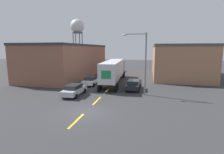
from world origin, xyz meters
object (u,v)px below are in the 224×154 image
(parked_car_left_far, at_px, (91,80))
(parked_car_left_near, at_px, (74,90))
(water_tower, at_px, (77,27))
(street_lamp, at_px, (142,59))
(parked_car_right_mid, at_px, (133,85))
(semi_truck, at_px, (114,69))

(parked_car_left_far, distance_m, parked_car_left_near, 6.82)
(parked_car_left_far, distance_m, water_tower, 37.55)
(street_lamp, bearing_deg, parked_car_right_mid, 115.91)
(water_tower, distance_m, street_lamp, 44.64)
(parked_car_right_mid, height_order, water_tower, water_tower)
(semi_truck, bearing_deg, parked_car_left_far, -145.35)
(parked_car_left_far, bearing_deg, water_tower, 116.43)
(parked_car_right_mid, height_order, parked_car_left_far, same)
(parked_car_right_mid, xyz_separation_m, street_lamp, (1.35, -2.77, 3.96))
(parked_car_left_near, height_order, water_tower, water_tower)
(semi_truck, xyz_separation_m, parked_car_left_near, (-3.41, -9.49, -1.66))
(semi_truck, relative_size, parked_car_left_near, 3.37)
(semi_truck, height_order, parked_car_left_near, semi_truck)
(parked_car_left_near, bearing_deg, water_tower, 112.24)
(parked_car_left_near, height_order, street_lamp, street_lamp)
(parked_car_left_near, relative_size, water_tower, 0.29)
(parked_car_right_mid, xyz_separation_m, parked_car_left_near, (-7.26, -4.85, 0.00))
(semi_truck, bearing_deg, street_lamp, -58.36)
(street_lamp, bearing_deg, semi_truck, 125.06)
(street_lamp, bearing_deg, water_tower, 123.78)
(semi_truck, distance_m, parked_car_right_mid, 6.26)
(semi_truck, bearing_deg, parked_car_right_mid, -53.71)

